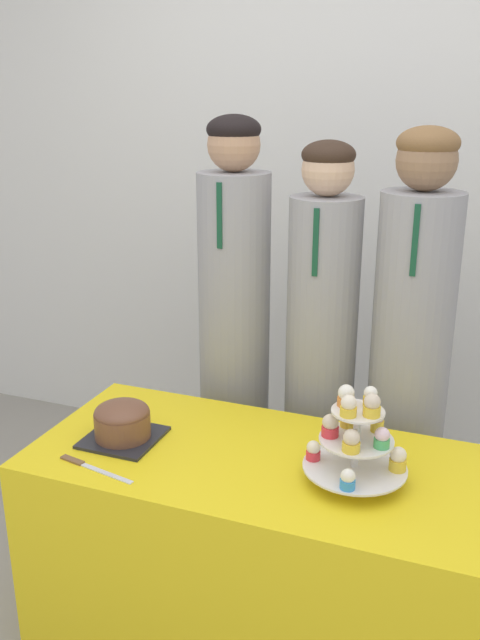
% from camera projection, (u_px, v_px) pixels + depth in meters
% --- Properties ---
extents(wall_back, '(9.00, 0.06, 2.70)m').
position_uv_depth(wall_back, '(362.00, 181.00, 2.96)').
color(wall_back, silver).
rests_on(wall_back, ground_plane).
extents(table, '(1.34, 0.63, 0.71)m').
position_uv_depth(table, '(257.00, 558.00, 2.09)').
color(table, yellow).
rests_on(table, ground_plane).
extents(round_cake, '(0.22, 0.22, 0.12)m').
position_uv_depth(round_cake, '(122.00, 421.00, 2.06)').
color(round_cake, '#232328').
rests_on(round_cake, table).
extents(cake_knife, '(0.26, 0.07, 0.01)m').
position_uv_depth(cake_knife, '(84.00, 465.00, 1.93)').
color(cake_knife, silver).
rests_on(cake_knife, table).
extents(cupcake_stand, '(0.28, 0.28, 0.27)m').
position_uv_depth(cupcake_stand, '(357.00, 437.00, 1.82)').
color(cupcake_stand, silver).
rests_on(cupcake_stand, table).
extents(student_0, '(0.26, 0.27, 1.65)m').
position_uv_depth(student_0, '(234.00, 350.00, 2.53)').
color(student_0, '#939399').
rests_on(student_0, ground_plane).
extents(student_1, '(0.25, 0.25, 1.57)m').
position_uv_depth(student_1, '(320.00, 372.00, 2.43)').
color(student_1, '#939399').
rests_on(student_1, ground_plane).
extents(student_2, '(0.27, 0.27, 1.62)m').
position_uv_depth(student_2, '(408.00, 378.00, 2.31)').
color(student_2, '#939399').
rests_on(student_2, ground_plane).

